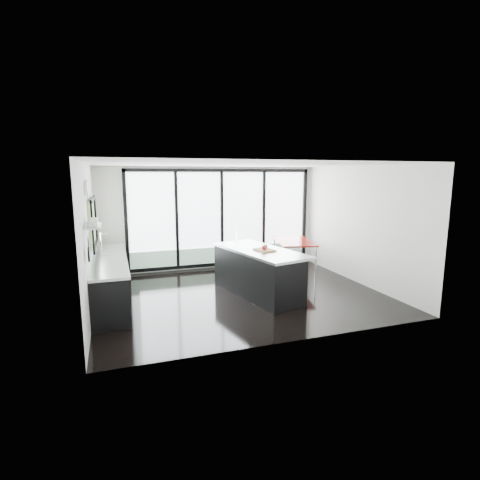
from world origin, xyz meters
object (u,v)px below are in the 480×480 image
object	(u,v)px
island	(257,272)
red_table	(294,256)
bar_stool_far	(258,270)
bar_stool_near	(277,279)

from	to	relation	value
island	red_table	distance (m)	2.27
island	red_table	bearing A→B (deg)	42.54
island	bar_stool_far	bearing A→B (deg)	67.35
bar_stool_near	bar_stool_far	size ratio (longest dim) A/B	1.05
bar_stool_far	red_table	distance (m)	1.57
bar_stool_near	island	bearing A→B (deg)	146.30
island	bar_stool_near	size ratio (longest dim) A/B	3.85
red_table	bar_stool_far	bearing A→B (deg)	-149.92
bar_stool_near	red_table	size ratio (longest dim) A/B	0.43
island	bar_stool_near	world-z (taller)	island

